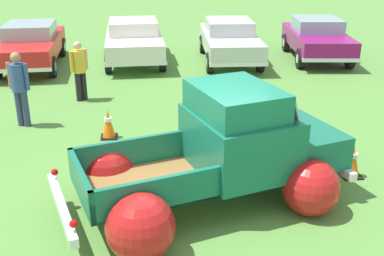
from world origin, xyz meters
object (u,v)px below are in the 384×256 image
show_car_2 (229,39)px  spectator_1 (79,67)px  show_car_1 (134,39)px  show_car_0 (31,43)px  spectator_0 (19,85)px  lane_cone_1 (352,161)px  lane_cone_0 (108,124)px  vintage_pickup_truck (225,157)px  show_car_3 (317,37)px

show_car_2 → spectator_1: (-4.78, -3.76, 0.11)m
show_car_1 → spectator_1: spectator_1 is taller
show_car_0 → show_car_1: size_ratio=1.04×
spectator_1 → show_car_1: bearing=121.5°
spectator_1 → spectator_0: bearing=-72.6°
show_car_0 → spectator_1: size_ratio=2.87×
show_car_1 → show_car_2: (3.31, -0.39, -0.00)m
show_car_2 → lane_cone_1: show_car_2 is taller
spectator_0 → lane_cone_1: 7.28m
lane_cone_0 → show_car_2: bearing=58.4°
show_car_0 → spectator_0: (0.79, -5.64, 0.20)m
spectator_1 → lane_cone_1: 7.35m
show_car_2 → lane_cone_0: size_ratio=7.38×
vintage_pickup_truck → show_car_1: vintage_pickup_truck is taller
show_car_3 → lane_cone_1: (-2.68, -8.82, -0.47)m
show_car_0 → spectator_0: size_ratio=2.64×
vintage_pickup_truck → show_car_3: (5.14, 9.30, 0.02)m
lane_cone_1 → spectator_0: bearing=152.3°
vintage_pickup_truck → spectator_1: 6.25m
show_car_2 → show_car_3: bearing=93.2°
vintage_pickup_truck → lane_cone_0: 3.53m
show_car_0 → lane_cone_1: (7.20, -9.02, -0.47)m
show_car_2 → lane_cone_0: show_car_2 is taller
show_car_1 → show_car_2: size_ratio=0.94×
spectator_1 → lane_cone_1: spectator_1 is taller
spectator_0 → show_car_3: bearing=-36.2°
spectator_0 → lane_cone_0: spectator_0 is taller
show_car_0 → lane_cone_1: size_ratio=7.23×
show_car_0 → spectator_0: bearing=6.8°
spectator_0 → vintage_pickup_truck: bearing=-111.2°
spectator_1 → lane_cone_0: (0.80, -2.71, -0.59)m
show_car_1 → spectator_1: (-1.48, -4.14, 0.11)m
show_car_2 → lane_cone_0: (-3.98, -6.46, -0.47)m
vintage_pickup_truck → lane_cone_1: 2.54m
show_car_1 → spectator_0: (-2.64, -5.88, 0.20)m
show_car_3 → spectator_0: bearing=-51.4°
show_car_1 → vintage_pickup_truck: bearing=7.3°
show_car_3 → lane_cone_1: 9.23m
lane_cone_0 → lane_cone_1: size_ratio=1.00×
spectator_1 → show_car_3: bearing=76.2°
show_car_1 → show_car_2: 3.33m
show_car_2 → lane_cone_1: size_ratio=7.38×
vintage_pickup_truck → show_car_2: bearing=61.7°
show_car_2 → show_car_1: bearing=-92.7°
vintage_pickup_truck → show_car_3: bearing=44.8°
vintage_pickup_truck → lane_cone_0: (-1.99, 2.88, -0.45)m
vintage_pickup_truck → lane_cone_0: size_ratio=7.89×
vintage_pickup_truck → show_car_1: 9.82m
lane_cone_0 → spectator_1: bearing=106.6°
spectator_0 → lane_cone_0: bearing=-93.1°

